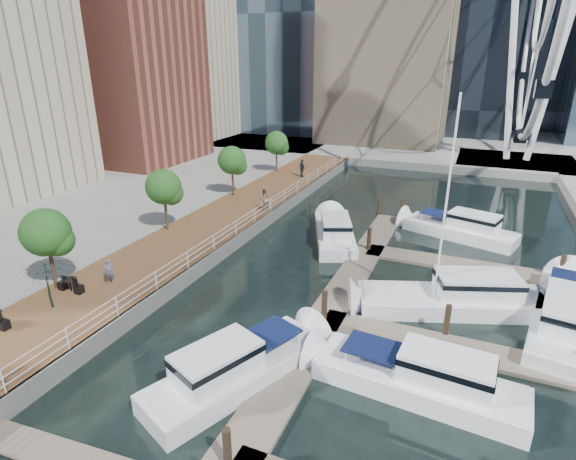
# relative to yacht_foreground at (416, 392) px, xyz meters

# --- Properties ---
(ground) EXTENTS (520.00, 520.00, 0.00)m
(ground) POSITION_rel_yacht_foreground_xyz_m (-8.24, -4.38, 0.00)
(ground) COLOR black
(ground) RESTS_ON ground
(boardwalk) EXTENTS (6.00, 60.00, 1.00)m
(boardwalk) POSITION_rel_yacht_foreground_xyz_m (-17.24, 10.62, 0.50)
(boardwalk) COLOR brown
(boardwalk) RESTS_ON ground
(seawall) EXTENTS (0.25, 60.00, 1.00)m
(seawall) POSITION_rel_yacht_foreground_xyz_m (-14.24, 10.62, 0.50)
(seawall) COLOR #595954
(seawall) RESTS_ON ground
(land_far) EXTENTS (200.00, 114.00, 1.00)m
(land_far) POSITION_rel_yacht_foreground_xyz_m (-8.24, 97.62, 0.50)
(land_far) COLOR gray
(land_far) RESTS_ON ground
(pier) EXTENTS (14.00, 12.00, 1.00)m
(pier) POSITION_rel_yacht_foreground_xyz_m (5.76, 47.62, 0.50)
(pier) COLOR gray
(pier) RESTS_ON ground
(railing) EXTENTS (0.10, 60.00, 1.05)m
(railing) POSITION_rel_yacht_foreground_xyz_m (-14.34, 10.62, 1.52)
(railing) COLOR white
(railing) RESTS_ON boardwalk
(floating_docks) EXTENTS (16.00, 34.00, 2.60)m
(floating_docks) POSITION_rel_yacht_foreground_xyz_m (-0.28, 5.60, 0.49)
(floating_docks) COLOR #6D6051
(floating_docks) RESTS_ON ground
(midrise_condos) EXTENTS (19.00, 67.00, 28.00)m
(midrise_condos) POSITION_rel_yacht_foreground_xyz_m (-41.81, 22.43, 13.42)
(midrise_condos) COLOR #BCAD8E
(midrise_condos) RESTS_ON ground
(street_trees) EXTENTS (2.60, 42.60, 4.60)m
(street_trees) POSITION_rel_yacht_foreground_xyz_m (-19.64, 9.62, 4.29)
(street_trees) COLOR #3F2B1C
(street_trees) RESTS_ON ground
(yacht_foreground) EXTENTS (9.45, 3.25, 2.15)m
(yacht_foreground) POSITION_rel_yacht_foreground_xyz_m (0.00, 0.00, 0.00)
(yacht_foreground) COLOR white
(yacht_foreground) RESTS_ON ground
(pedestrian_near) EXTENTS (0.64, 0.63, 1.49)m
(pedestrian_near) POSITION_rel_yacht_foreground_xyz_m (-17.23, 1.18, 1.74)
(pedestrian_near) COLOR #52566D
(pedestrian_near) RESTS_ON boardwalk
(pedestrian_mid) EXTENTS (1.02, 1.13, 1.91)m
(pedestrian_mid) POSITION_rel_yacht_foreground_xyz_m (-14.98, 16.64, 1.95)
(pedestrian_mid) COLOR #806E58
(pedestrian_mid) RESTS_ON boardwalk
(pedestrian_far) EXTENTS (1.17, 1.07, 1.93)m
(pedestrian_far) POSITION_rel_yacht_foreground_xyz_m (-16.18, 28.62, 1.96)
(pedestrian_far) COLOR #2D3238
(pedestrian_far) RESTS_ON boardwalk
(moored_yachts) EXTENTS (19.99, 34.24, 11.50)m
(moored_yachts) POSITION_rel_yacht_foreground_xyz_m (0.00, 6.67, 0.00)
(moored_yachts) COLOR silver
(moored_yachts) RESTS_ON ground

